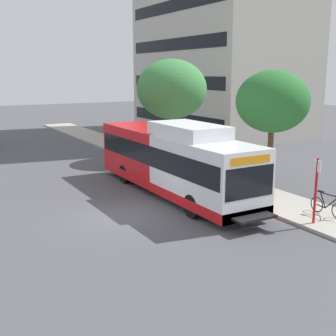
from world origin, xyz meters
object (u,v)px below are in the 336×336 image
object	(u,v)px
transit_bus	(173,161)
bicycle_parked	(327,206)
bus_stop_sign_pole	(316,186)
street_tree_near_stop	(273,102)
street_tree_mid_block	(172,89)

from	to	relation	value
transit_bus	bicycle_parked	size ratio (longest dim) A/B	6.96
bus_stop_sign_pole	street_tree_near_stop	xyz separation A→B (m)	(2.12, 4.87, 2.89)
bicycle_parked	street_tree_near_stop	xyz separation A→B (m)	(0.92, 4.50, 3.97)
bicycle_parked	street_tree_mid_block	distance (m)	14.87
street_tree_mid_block	transit_bus	bearing A→B (deg)	-119.93
transit_bus	street_tree_mid_block	world-z (taller)	street_tree_mid_block
bus_stop_sign_pole	street_tree_mid_block	distance (m)	15.07
street_tree_near_stop	transit_bus	bearing A→B (deg)	157.03
transit_bus	street_tree_mid_block	bearing A→B (deg)	60.07
street_tree_near_stop	street_tree_mid_block	distance (m)	9.72
transit_bus	bicycle_parked	bearing A→B (deg)	-60.67
bus_stop_sign_pole	transit_bus	bearing A→B (deg)	109.52
street_tree_near_stop	street_tree_mid_block	world-z (taller)	street_tree_mid_block
transit_bus	street_tree_near_stop	bearing A→B (deg)	-22.97
bicycle_parked	street_tree_near_stop	bearing A→B (deg)	78.48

